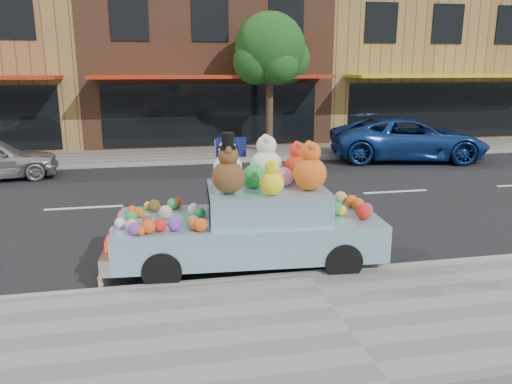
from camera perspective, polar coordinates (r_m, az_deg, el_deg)
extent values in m
plane|color=black|center=(12.63, -0.80, -0.85)|extent=(120.00, 120.00, 0.00)
cube|color=gray|center=(6.74, 9.75, -14.50)|extent=(60.00, 3.00, 0.12)
cube|color=gray|center=(18.90, -4.44, 4.33)|extent=(60.00, 3.00, 0.12)
cube|color=gray|center=(8.01, 5.88, -9.51)|extent=(60.00, 0.12, 0.13)
cube|color=gray|center=(17.43, -3.83, 3.53)|extent=(60.00, 0.12, 0.13)
cube|color=black|center=(20.60, -26.01, 17.62)|extent=(1.40, 0.06, 1.60)
cube|color=brown|center=(24.09, -6.26, 14.62)|extent=(10.00, 8.00, 7.00)
cube|color=black|center=(20.18, -5.03, 8.79)|extent=(8.50, 0.06, 2.40)
cube|color=#AC270F|center=(19.22, -4.82, 13.00)|extent=(9.00, 1.80, 0.12)
cube|color=black|center=(20.06, -14.29, 18.69)|extent=(1.40, 0.06, 1.60)
cube|color=black|center=(20.17, -5.26, 19.02)|extent=(1.40, 0.06, 1.60)
cube|color=black|center=(20.72, 3.49, 18.92)|extent=(1.40, 0.06, 1.60)
cube|color=olive|center=(26.93, 16.15, 14.11)|extent=(10.00, 8.00, 7.00)
cube|color=black|center=(23.49, 20.30, 8.73)|extent=(8.50, 0.06, 2.40)
cube|color=yellow|center=(22.67, 21.80, 12.24)|extent=(9.00, 1.80, 0.12)
cube|color=black|center=(22.07, 14.12, 18.25)|extent=(1.40, 0.06, 1.60)
cube|color=black|center=(23.48, 21.08, 17.48)|extent=(1.40, 0.06, 1.60)
cube|color=black|center=(25.17, 27.12, 16.62)|extent=(1.40, 0.06, 1.60)
cylinder|color=#38281C|center=(19.04, 1.54, 9.12)|extent=(0.28, 0.28, 3.20)
sphere|color=#124114|center=(18.98, 1.58, 16.11)|extent=(2.60, 2.60, 2.60)
sphere|color=#124114|center=(19.43, 3.45, 14.87)|extent=(1.80, 1.80, 1.80)
sphere|color=#124114|center=(18.65, -0.14, 14.62)|extent=(1.60, 1.60, 1.60)
sphere|color=#124114|center=(18.43, 2.63, 14.30)|extent=(1.40, 1.40, 1.40)
sphere|color=#124114|center=(19.49, 0.28, 15.18)|extent=(1.60, 1.60, 1.60)
imported|color=navy|center=(18.69, 16.99, 5.82)|extent=(5.86, 3.57, 1.52)
cylinder|color=black|center=(8.02, 9.89, -7.79)|extent=(0.61, 0.24, 0.60)
cylinder|color=black|center=(9.43, 7.09, -4.31)|extent=(0.61, 0.24, 0.60)
cylinder|color=black|center=(7.70, -10.70, -8.79)|extent=(0.61, 0.24, 0.60)
cylinder|color=black|center=(9.15, -10.20, -5.00)|extent=(0.61, 0.24, 0.60)
cube|color=#8FBDD6|center=(8.37, -0.86, -4.80)|extent=(4.40, 1.99, 0.60)
cube|color=#8FBDD6|center=(8.25, 1.20, -1.09)|extent=(2.00, 1.62, 0.50)
cube|color=silver|center=(8.47, -16.03, -6.21)|extent=(0.28, 1.79, 0.26)
cube|color=red|center=(7.73, -16.54, -5.72)|extent=(0.08, 0.28, 0.16)
cube|color=red|center=(9.00, -15.25, -2.80)|extent=(0.08, 0.28, 0.16)
cube|color=black|center=(8.16, -5.41, -1.32)|extent=(0.13, 1.30, 0.40)
sphere|color=#513317|center=(7.72, -3.17, 1.71)|extent=(0.52, 0.52, 0.52)
sphere|color=#513317|center=(7.65, -3.21, 4.15)|extent=(0.32, 0.32, 0.32)
sphere|color=#513317|center=(7.52, -3.09, 4.78)|extent=(0.12, 0.12, 0.12)
sphere|color=#513317|center=(7.74, -3.34, 5.05)|extent=(0.12, 0.12, 0.12)
cylinder|color=black|center=(7.63, -3.22, 5.15)|extent=(0.30, 0.30, 0.02)
cylinder|color=black|center=(7.61, -3.23, 5.97)|extent=(0.19, 0.19, 0.22)
sphere|color=beige|center=(8.47, 1.19, 2.97)|extent=(0.55, 0.55, 0.55)
sphere|color=beige|center=(8.41, 1.20, 5.35)|extent=(0.34, 0.34, 0.34)
sphere|color=beige|center=(8.28, 1.39, 5.98)|extent=(0.13, 0.13, 0.13)
sphere|color=beige|center=(8.51, 1.03, 6.21)|extent=(0.13, 0.13, 0.13)
sphere|color=#E45215|center=(7.96, 6.17, 2.10)|extent=(0.53, 0.53, 0.53)
sphere|color=#E45215|center=(7.90, 6.24, 4.54)|extent=(0.33, 0.33, 0.33)
sphere|color=#E45215|center=(7.77, 6.52, 5.18)|extent=(0.13, 0.13, 0.13)
sphere|color=#E45215|center=(7.99, 6.01, 5.44)|extent=(0.13, 0.13, 0.13)
sphere|color=red|center=(8.63, 4.76, 2.82)|extent=(0.46, 0.46, 0.46)
sphere|color=red|center=(8.57, 4.80, 4.77)|extent=(0.29, 0.29, 0.29)
sphere|color=red|center=(8.46, 5.00, 5.29)|extent=(0.11, 0.11, 0.11)
sphere|color=red|center=(8.65, 4.63, 5.49)|extent=(0.11, 0.11, 0.11)
sphere|color=silver|center=(8.50, -3.25, 2.80)|extent=(0.50, 0.50, 0.50)
sphere|color=silver|center=(8.44, -3.28, 4.92)|extent=(0.31, 0.31, 0.31)
sphere|color=silver|center=(8.32, -3.19, 5.48)|extent=(0.12, 0.12, 0.12)
sphere|color=silver|center=(8.53, -3.39, 5.69)|extent=(0.12, 0.12, 0.12)
sphere|color=yellow|center=(7.61, 1.84, 0.99)|extent=(0.37, 0.37, 0.37)
sphere|color=yellow|center=(7.56, 1.85, 2.76)|extent=(0.23, 0.23, 0.23)
sphere|color=yellow|center=(7.47, 2.00, 3.21)|extent=(0.09, 0.09, 0.09)
sphere|color=yellow|center=(7.62, 1.72, 3.43)|extent=(0.09, 0.09, 0.09)
sphere|color=#25883A|center=(8.12, -0.19, 1.79)|extent=(0.40, 0.40, 0.40)
sphere|color=pink|center=(8.25, 3.22, 1.75)|extent=(0.32, 0.32, 0.32)
sphere|color=#553718|center=(8.00, -12.36, -3.22)|extent=(0.15, 0.15, 0.15)
sphere|color=#988053|center=(8.65, -7.12, -1.70)|extent=(0.14, 0.14, 0.14)
sphere|color=#C54912|center=(7.55, -13.07, -4.36)|extent=(0.14, 0.14, 0.14)
sphere|color=#25883A|center=(8.21, -14.05, -2.75)|extent=(0.18, 0.18, 0.18)
sphere|color=red|center=(8.90, -9.01, -1.21)|extent=(0.18, 0.18, 0.18)
sphere|color=#693196|center=(7.78, -13.61, -3.86)|extent=(0.13, 0.13, 0.13)
sphere|color=#C54912|center=(8.65, -13.98, -2.00)|extent=(0.15, 0.15, 0.15)
sphere|color=#C54912|center=(7.64, -6.96, -3.60)|extent=(0.20, 0.20, 0.20)
sphere|color=#C54912|center=(7.56, -6.33, -3.75)|extent=(0.21, 0.21, 0.21)
sphere|color=silver|center=(7.95, -15.27, -3.45)|extent=(0.17, 0.17, 0.17)
sphere|color=#25883A|center=(8.80, -9.52, -1.34)|extent=(0.20, 0.20, 0.20)
sphere|color=#FBAC1B|center=(8.87, -12.25, -1.52)|extent=(0.14, 0.14, 0.14)
sphere|color=#C54912|center=(7.60, -12.21, -3.87)|extent=(0.22, 0.22, 0.22)
sphere|color=pink|center=(7.75, -14.03, -3.70)|extent=(0.20, 0.20, 0.20)
sphere|color=silver|center=(8.42, -7.15, -1.97)|extent=(0.19, 0.19, 0.19)
sphere|color=#553718|center=(8.70, -11.55, -1.55)|extent=(0.21, 0.21, 0.21)
sphere|color=#693196|center=(7.58, -13.73, -4.12)|extent=(0.19, 0.19, 0.19)
sphere|color=red|center=(7.66, -10.90, -3.73)|extent=(0.20, 0.20, 0.20)
sphere|color=#25883A|center=(8.53, -13.14, -2.22)|extent=(0.14, 0.14, 0.14)
sphere|color=#25883A|center=(7.71, -7.19, -3.40)|extent=(0.21, 0.21, 0.21)
sphere|color=#25883A|center=(8.28, -6.34, -2.36)|extent=(0.15, 0.15, 0.15)
sphere|color=#693196|center=(7.65, -9.32, -3.63)|extent=(0.21, 0.21, 0.21)
sphere|color=pink|center=(7.73, -12.34, -3.82)|extent=(0.15, 0.15, 0.15)
sphere|color=#C54912|center=(8.44, -13.18, -2.33)|extent=(0.16, 0.16, 0.16)
sphere|color=#D8A88C|center=(8.25, -10.27, -2.25)|extent=(0.22, 0.22, 0.22)
sphere|color=red|center=(8.26, -16.28, -5.19)|extent=(0.17, 0.17, 0.17)
sphere|color=#C54912|center=(9.12, -15.45, -3.34)|extent=(0.15, 0.15, 0.15)
sphere|color=#693196|center=(8.06, -16.50, -5.83)|extent=(0.13, 0.13, 0.13)
sphere|color=#F5E7C3|center=(8.63, -15.90, -4.34)|extent=(0.16, 0.16, 0.16)
sphere|color=#FBAC1B|center=(9.09, -15.47, -3.48)|extent=(0.13, 0.13, 0.13)
sphere|color=#553718|center=(9.03, -15.53, -3.54)|extent=(0.15, 0.15, 0.15)
sphere|color=#693196|center=(8.32, -16.22, -5.05)|extent=(0.17, 0.17, 0.17)
sphere|color=#25883A|center=(8.08, -16.48, -5.82)|extent=(0.12, 0.12, 0.12)
sphere|color=#C54912|center=(8.53, -16.00, -4.64)|extent=(0.14, 0.14, 0.14)
sphere|color=#C54912|center=(8.01, -16.56, -6.00)|extent=(0.12, 0.12, 0.12)
sphere|color=red|center=(8.29, 12.22, -2.21)|extent=(0.25, 0.25, 0.25)
sphere|color=#988053|center=(9.11, 9.65, -0.67)|extent=(0.24, 0.24, 0.24)
sphere|color=#C54912|center=(8.98, 10.88, -1.01)|extent=(0.22, 0.22, 0.22)
sphere|color=#C54912|center=(8.80, 11.62, -1.38)|extent=(0.21, 0.21, 0.21)
sphere|color=#25883A|center=(8.42, 9.18, -1.89)|extent=(0.23, 0.23, 0.23)
sphere|color=#FBAC1B|center=(8.42, 9.70, -2.07)|extent=(0.19, 0.19, 0.19)
sphere|color=#693196|center=(8.50, 12.48, -1.94)|extent=(0.22, 0.22, 0.22)
cylinder|color=#997A54|center=(7.79, -17.39, -10.00)|extent=(0.06, 0.06, 0.17)
sphere|color=#997A54|center=(7.76, -17.45, -9.36)|extent=(0.07, 0.07, 0.07)
cylinder|color=#997A54|center=(7.90, -17.25, -9.64)|extent=(0.06, 0.06, 0.17)
sphere|color=#997A54|center=(7.87, -17.30, -9.01)|extent=(0.07, 0.07, 0.07)
cylinder|color=#997A54|center=(8.01, -17.11, -9.29)|extent=(0.06, 0.06, 0.17)
sphere|color=#997A54|center=(7.98, -17.16, -8.67)|extent=(0.07, 0.07, 0.07)
cylinder|color=#997A54|center=(8.12, -16.97, -8.96)|extent=(0.06, 0.06, 0.17)
sphere|color=#997A54|center=(8.09, -17.02, -8.34)|extent=(0.07, 0.07, 0.07)
cylinder|color=#997A54|center=(8.23, -16.84, -8.63)|extent=(0.06, 0.06, 0.17)
sphere|color=#997A54|center=(8.20, -16.88, -8.02)|extent=(0.07, 0.07, 0.07)
cylinder|color=#997A54|center=(8.34, -16.71, -8.31)|extent=(0.06, 0.06, 0.17)
sphere|color=#997A54|center=(8.31, -16.75, -7.70)|extent=(0.07, 0.07, 0.07)
cylinder|color=#997A54|center=(8.46, -16.58, -8.00)|extent=(0.06, 0.06, 0.17)
sphere|color=#997A54|center=(8.42, -16.63, -7.40)|extent=(0.07, 0.07, 0.07)
cylinder|color=#997A54|center=(8.57, -16.46, -7.69)|extent=(0.06, 0.06, 0.17)
sphere|color=#997A54|center=(8.53, -16.50, -7.10)|extent=(0.07, 0.07, 0.07)
cylinder|color=#997A54|center=(8.68, -16.34, -7.40)|extent=(0.06, 0.06, 0.17)
sphere|color=#997A54|center=(8.65, -16.38, -6.81)|extent=(0.07, 0.07, 0.07)
cylinder|color=#997A54|center=(8.79, -16.23, -7.11)|extent=(0.06, 0.06, 0.17)
sphere|color=#997A54|center=(8.76, -16.27, -6.53)|extent=(0.07, 0.07, 0.07)
cylinder|color=#997A54|center=(8.90, -16.11, -6.83)|extent=(0.06, 0.06, 0.17)
sphere|color=#997A54|center=(8.87, -16.15, -6.26)|extent=(0.07, 0.07, 0.07)
cylinder|color=#997A54|center=(9.02, -16.00, -6.56)|extent=(0.06, 0.06, 0.17)
sphere|color=#997A54|center=(8.98, -16.04, -5.99)|extent=(0.07, 0.07, 0.07)
cylinder|color=#997A54|center=(9.13, -15.90, -6.29)|extent=(0.06, 0.06, 0.17)
sphere|color=#997A54|center=(9.10, -15.94, -5.73)|extent=(0.07, 0.07, 0.07)
cylinder|color=#997A54|center=(9.24, -15.79, -6.03)|extent=(0.06, 0.06, 0.17)
sphere|color=#997A54|center=(9.21, -15.83, -5.47)|extent=(0.07, 0.07, 0.07)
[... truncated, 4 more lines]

